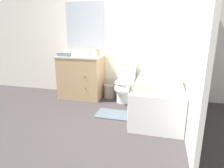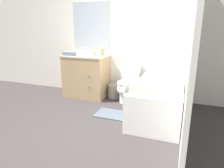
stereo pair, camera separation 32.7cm
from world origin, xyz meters
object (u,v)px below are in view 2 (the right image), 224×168
(vanity_cabinet, at_px, (87,75))
(bathtub, at_px, (159,99))
(soap_dispenser, at_px, (102,52))
(hand_towel_folded, at_px, (69,54))
(tissue_box, at_px, (92,53))
(bath_towel_folded, at_px, (142,90))
(sink_faucet, at_px, (90,52))
(wastebasket, at_px, (114,91))
(toilet, at_px, (128,84))
(bath_mat, at_px, (113,114))

(vanity_cabinet, distance_m, bathtub, 1.66)
(soap_dispenser, xyz_separation_m, hand_towel_folded, (-0.63, -0.22, -0.04))
(tissue_box, height_order, soap_dispenser, soap_dispenser)
(vanity_cabinet, height_order, tissue_box, tissue_box)
(hand_towel_folded, relative_size, bath_towel_folded, 0.79)
(sink_faucet, xyz_separation_m, wastebasket, (0.59, -0.14, -0.76))
(soap_dispenser, bearing_deg, wastebasket, 4.83)
(vanity_cabinet, relative_size, toilet, 1.11)
(sink_faucet, distance_m, toilet, 1.11)
(sink_faucet, distance_m, hand_towel_folded, 0.47)
(bathtub, distance_m, hand_towel_folded, 1.98)
(wastebasket, bearing_deg, bath_towel_folded, -54.69)
(vanity_cabinet, height_order, toilet, vanity_cabinet)
(soap_dispenser, bearing_deg, bath_mat, -56.91)
(sink_faucet, relative_size, bath_towel_folded, 0.47)
(tissue_box, bearing_deg, bathtub, -20.18)
(sink_faucet, bearing_deg, hand_towel_folded, -126.82)
(toilet, xyz_separation_m, hand_towel_folded, (-1.20, -0.10, 0.55))
(vanity_cabinet, distance_m, tissue_box, 0.49)
(bathtub, relative_size, hand_towel_folded, 6.50)
(wastebasket, xyz_separation_m, tissue_box, (-0.46, -0.03, 0.78))
(sink_faucet, distance_m, bath_mat, 1.56)
(bathtub, bearing_deg, toilet, 146.51)
(bath_towel_folded, bearing_deg, bathtub, 73.98)
(sink_faucet, height_order, bath_towel_folded, sink_faucet)
(toilet, bearing_deg, bath_towel_folded, -64.78)
(vanity_cabinet, height_order, bath_mat, vanity_cabinet)
(sink_faucet, relative_size, tissue_box, 1.11)
(tissue_box, relative_size, hand_towel_folded, 0.53)
(hand_towel_folded, bearing_deg, bath_mat, -26.67)
(soap_dispenser, xyz_separation_m, bath_towel_folded, (1.05, -1.13, -0.34))
(vanity_cabinet, bearing_deg, bath_mat, -40.69)
(toilet, xyz_separation_m, wastebasket, (-0.34, 0.13, -0.22))
(toilet, distance_m, bath_towel_folded, 1.16)
(sink_faucet, bearing_deg, bathtub, -24.05)
(sink_faucet, bearing_deg, soap_dispenser, -24.57)
(tissue_box, bearing_deg, hand_towel_folded, -152.90)
(sink_faucet, xyz_separation_m, hand_towel_folded, (-0.28, -0.37, 0.00))
(sink_faucet, height_order, bath_mat, sink_faucet)
(toilet, bearing_deg, vanity_cabinet, 176.02)
(bath_towel_folded, bearing_deg, tissue_box, 138.74)
(vanity_cabinet, bearing_deg, hand_towel_folded, -149.18)
(bathtub, distance_m, soap_dispenser, 1.49)
(bathtub, height_order, bath_towel_folded, bath_towel_folded)
(tissue_box, relative_size, bath_mat, 0.22)
(sink_faucet, height_order, bathtub, sink_faucet)
(toilet, relative_size, bath_towel_folded, 2.64)
(toilet, xyz_separation_m, tissue_box, (-0.80, 0.10, 0.56))
(bathtub, xyz_separation_m, wastebasket, (-0.99, 0.56, -0.14))
(vanity_cabinet, height_order, hand_towel_folded, hand_towel_folded)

